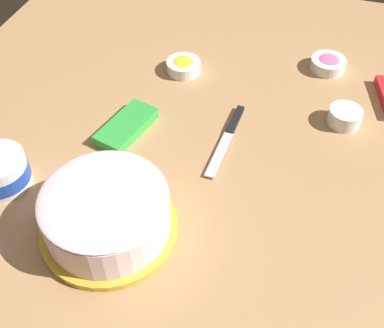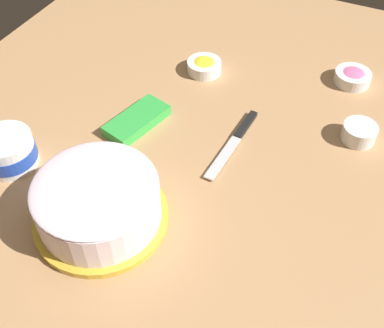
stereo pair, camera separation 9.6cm
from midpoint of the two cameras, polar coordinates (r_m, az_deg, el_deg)
ground_plane at (r=1.03m, az=7.91°, el=1.04°), size 1.54×1.54×0.00m
frosted_cake at (r=0.88m, az=-8.38°, el=-4.87°), size 0.26×0.26×0.11m
frosting_tub at (r=1.04m, az=-19.15°, el=1.44°), size 0.12×0.12×0.07m
spreading_knife at (r=1.06m, az=8.07°, el=3.05°), size 0.24×0.03×0.01m
sprinkle_bowl_rainbow at (r=1.12m, az=22.07°, el=3.51°), size 0.08×0.08×0.04m
sprinkle_bowl_pink at (r=1.29m, az=21.08°, el=9.83°), size 0.09×0.09×0.03m
sprinkle_bowl_yellow at (r=1.24m, az=3.74°, el=11.77°), size 0.09×0.09×0.03m
candy_box_lower at (r=1.09m, az=-4.24°, el=5.19°), size 0.17×0.11×0.02m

